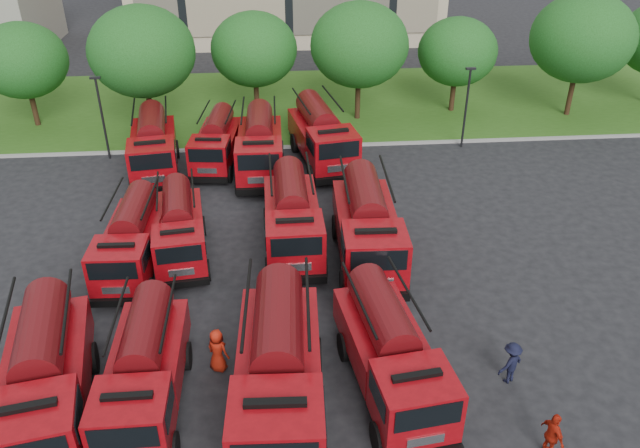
% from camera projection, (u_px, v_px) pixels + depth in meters
% --- Properties ---
extents(ground, '(140.00, 140.00, 0.00)m').
position_uv_depth(ground, '(281.00, 333.00, 24.18)').
color(ground, black).
rests_on(ground, ground).
extents(lawn, '(70.00, 16.00, 0.12)m').
position_uv_depth(lawn, '(271.00, 104.00, 46.47)').
color(lawn, '#295215').
rests_on(lawn, ground).
extents(curb, '(70.00, 0.30, 0.14)m').
position_uv_depth(curb, '(273.00, 147.00, 39.51)').
color(curb, gray).
rests_on(curb, ground).
extents(tree_1, '(5.71, 5.71, 6.98)m').
position_uv_depth(tree_1, '(23.00, 60.00, 40.49)').
color(tree_1, '#382314').
rests_on(tree_1, ground).
extents(tree_2, '(6.72, 6.72, 8.22)m').
position_uv_depth(tree_2, '(142.00, 52.00, 39.35)').
color(tree_2, '#382314').
rests_on(tree_2, ground).
extents(tree_3, '(5.88, 5.88, 7.19)m').
position_uv_depth(tree_3, '(254.00, 49.00, 42.33)').
color(tree_3, '#382314').
rests_on(tree_3, ground).
extents(tree_4, '(6.55, 6.55, 8.01)m').
position_uv_depth(tree_4, '(359.00, 45.00, 41.26)').
color(tree_4, '#382314').
rests_on(tree_4, ground).
extents(tree_5, '(5.46, 5.46, 6.68)m').
position_uv_depth(tree_5, '(457.00, 52.00, 43.06)').
color(tree_5, '#382314').
rests_on(tree_5, ground).
extents(tree_6, '(6.89, 6.89, 8.42)m').
position_uv_depth(tree_6, '(582.00, 38.00, 41.75)').
color(tree_6, '#382314').
rests_on(tree_6, ground).
extents(lamp_post_0, '(0.60, 0.25, 5.11)m').
position_uv_depth(lamp_post_0, '(102.00, 113.00, 36.77)').
color(lamp_post_0, black).
rests_on(lamp_post_0, ground).
extents(lamp_post_1, '(0.60, 0.25, 5.11)m').
position_uv_depth(lamp_post_1, '(467.00, 103.00, 38.32)').
color(lamp_post_1, black).
rests_on(lamp_post_1, ground).
extents(fire_truck_0, '(3.85, 7.68, 3.34)m').
position_uv_depth(fire_truck_0, '(44.00, 378.00, 19.78)').
color(fire_truck_0, black).
rests_on(fire_truck_0, ground).
extents(fire_truck_1, '(2.47, 6.65, 3.02)m').
position_uv_depth(fire_truck_1, '(144.00, 370.00, 20.31)').
color(fire_truck_1, black).
rests_on(fire_truck_1, ground).
extents(fire_truck_2, '(3.15, 7.95, 3.57)m').
position_uv_depth(fire_truck_2, '(278.00, 370.00, 19.91)').
color(fire_truck_2, black).
rests_on(fire_truck_2, ground).
extents(fire_truck_3, '(3.31, 7.20, 3.16)m').
position_uv_depth(fire_truck_3, '(390.00, 353.00, 20.93)').
color(fire_truck_3, black).
rests_on(fire_truck_3, ground).
extents(fire_truck_4, '(2.59, 6.63, 2.98)m').
position_uv_depth(fire_truck_4, '(132.00, 239.00, 27.29)').
color(fire_truck_4, black).
rests_on(fire_truck_4, ground).
extents(fire_truck_5, '(2.96, 6.54, 2.87)m').
position_uv_depth(fire_truck_5, '(179.00, 228.00, 28.27)').
color(fire_truck_5, black).
rests_on(fire_truck_5, ground).
extents(fire_truck_6, '(2.72, 7.23, 3.27)m').
position_uv_depth(fire_truck_6, '(292.00, 217.00, 28.72)').
color(fire_truck_6, black).
rests_on(fire_truck_6, ground).
extents(fire_truck_7, '(2.99, 7.70, 3.47)m').
position_uv_depth(fire_truck_7, '(367.00, 226.00, 27.82)').
color(fire_truck_7, black).
rests_on(fire_truck_7, ground).
extents(fire_truck_8, '(3.47, 7.57, 3.32)m').
position_uv_depth(fire_truck_8, '(153.00, 146.00, 35.72)').
color(fire_truck_8, black).
rests_on(fire_truck_8, ground).
extents(fire_truck_9, '(2.90, 6.60, 2.91)m').
position_uv_depth(fire_truck_9, '(216.00, 142.00, 36.72)').
color(fire_truck_9, black).
rests_on(fire_truck_9, ground).
extents(fire_truck_10, '(2.77, 7.38, 3.34)m').
position_uv_depth(fire_truck_10, '(260.00, 146.00, 35.72)').
color(fire_truck_10, black).
rests_on(fire_truck_10, ground).
extents(fire_truck_11, '(3.86, 7.97, 3.48)m').
position_uv_depth(fire_truck_11, '(322.00, 135.00, 36.87)').
color(fire_truck_11, black).
rests_on(fire_truck_11, ground).
extents(firefighter_3, '(1.21, 1.01, 1.66)m').
position_uv_depth(firefighter_3, '(507.00, 380.00, 22.01)').
color(firefighter_3, black).
rests_on(firefighter_3, ground).
extents(firefighter_4, '(1.02, 0.93, 1.74)m').
position_uv_depth(firefighter_4, '(220.00, 369.00, 22.52)').
color(firefighter_4, '#AF1E0D').
rests_on(firefighter_4, ground).
extents(firefighter_5, '(1.70, 0.83, 1.78)m').
position_uv_depth(firefighter_5, '(359.00, 262.00, 28.45)').
color(firefighter_5, '#AF1E0D').
rests_on(firefighter_5, ground).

